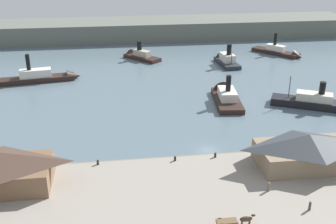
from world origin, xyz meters
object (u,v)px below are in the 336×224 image
horse_cart (234,221)px  pedestrian_at_waters_edge (269,187)px  ferry_moored_east (281,52)px  mooring_post_center_east (175,159)px  ferry_outer_harbor (226,60)px  ferry_shed_west_terminal (308,150)px  ferry_mid_harbor (138,55)px  pedestrian_near_east_shed (310,206)px  ferry_near_quay (45,77)px  ferry_approaching_east (225,95)px  mooring_post_center_west (98,162)px  ferry_approaching_west (323,103)px  mooring_post_east (215,155)px

horse_cart → pedestrian_at_waters_edge: (8.67, 8.36, -0.11)m
pedestrian_at_waters_edge → ferry_moored_east: bearing=66.8°
horse_cart → mooring_post_center_east: size_ratio=6.68×
ferry_outer_harbor → ferry_shed_west_terminal: bearing=-93.2°
pedestrian_at_waters_edge → ferry_mid_harbor: 94.37m
pedestrian_near_east_shed → ferry_moored_east: ferry_moored_east is taller
ferry_near_quay → horse_cart: bearing=-63.8°
mooring_post_center_east → ferry_approaching_east: (19.52, 34.44, -0.41)m
pedestrian_at_waters_edge → mooring_post_center_east: 19.20m
mooring_post_center_west → mooring_post_center_east: 15.06m
mooring_post_center_west → ferry_approaching_east: 48.42m
mooring_post_center_east → ferry_mid_harbor: (-1.85, 80.35, -0.41)m
mooring_post_center_east → ferry_moored_east: bearing=55.6°
mooring_post_center_west → pedestrian_at_waters_edge: bearing=-24.0°
mooring_post_center_east → ferry_approaching_west: bearing=29.4°
ferry_moored_east → ferry_approaching_west: bearing=-100.6°
pedestrian_near_east_shed → ferry_near_quay: (-52.11, 76.57, -0.57)m
ferry_moored_east → ferry_mid_harbor: size_ratio=1.24×
pedestrian_at_waters_edge → pedestrian_near_east_shed: bearing=-53.0°
mooring_post_east → mooring_post_center_east: (-8.20, -0.33, 0.00)m
pedestrian_at_waters_edge → ferry_approaching_west: (28.78, 37.00, -0.52)m
ferry_moored_east → ferry_mid_harbor: (-55.18, 2.46, 0.02)m
pedestrian_at_waters_edge → ferry_outer_harbor: ferry_outer_harbor is taller
pedestrian_near_east_shed → ferry_outer_harbor: size_ratio=0.11×
pedestrian_at_waters_edge → ferry_near_quay: size_ratio=0.07×
mooring_post_center_east → ferry_near_quay: size_ratio=0.03×
ferry_outer_harbor → ferry_moored_east: bearing=19.0°
horse_cart → mooring_post_center_east: (-5.82, 20.95, -0.47)m
ferry_approaching_east → ferry_mid_harbor: (-21.37, 45.92, -0.00)m
ferry_shed_west_terminal → ferry_outer_harbor: size_ratio=1.21×
ferry_moored_east → ferry_approaching_east: 55.06m
ferry_shed_west_terminal → ferry_near_quay: bearing=132.7°
ferry_shed_west_terminal → horse_cart: 24.99m
pedestrian_near_east_shed → mooring_post_east: bearing=119.8°
ferry_mid_harbor → ferry_near_quay: bearing=-144.2°
ferry_outer_harbor → ferry_approaching_east: bearing=-105.1°
pedestrian_at_waters_edge → ferry_approaching_east: bearing=83.9°
pedestrian_at_waters_edge → mooring_post_center_east: bearing=139.0°
pedestrian_near_east_shed → ferry_mid_harbor: size_ratio=0.11×
ferry_outer_harbor → ferry_moored_east: size_ratio=0.84×
mooring_post_center_west → ferry_moored_east: bearing=48.5°
pedestrian_near_east_shed → ferry_moored_east: size_ratio=0.09×
ferry_approaching_west → ferry_outer_harbor: bearing=107.5°
horse_cart → ferry_moored_east: bearing=64.3°
pedestrian_at_waters_edge → ferry_near_quay: (-47.50, 70.46, -0.60)m
mooring_post_center_east → ferry_mid_harbor: bearing=91.3°
ferry_shed_west_terminal → ferry_approaching_west: size_ratio=0.82×
mooring_post_center_east → ferry_moored_east: (53.32, 77.90, -0.43)m
ferry_approaching_west → ferry_mid_harbor: 71.87m
horse_cart → pedestrian_at_waters_edge: bearing=44.0°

